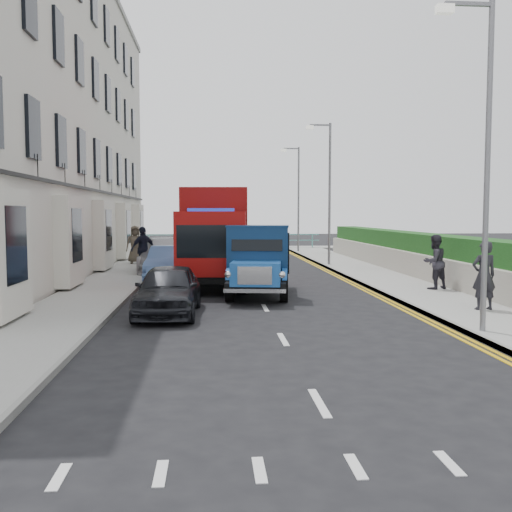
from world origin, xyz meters
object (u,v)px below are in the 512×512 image
Objects in this scene: lamp_near at (482,147)px; bedford_lorry at (258,265)px; red_lorry at (216,234)px; lamp_mid at (327,185)px; parked_car_front at (168,290)px; pedestrian_east_near at (484,275)px; lamp_far at (297,193)px.

bedford_lorry is (-4.21, 5.90, -2.97)m from lamp_near.
lamp_near is 11.18m from red_lorry.
lamp_mid is 14.92m from parked_car_front.
parked_car_front is 8.21m from pedestrian_east_near.
parked_car_front is (-2.56, -2.76, -0.37)m from bedford_lorry.
lamp_mid reaches higher than bedford_lorry.
lamp_far is at bearing 85.89° from bedford_lorry.
lamp_mid is 10.00m from lamp_far.
parked_car_front is (-6.78, -22.86, -3.34)m from lamp_far.
red_lorry is at bearing -130.21° from lamp_mid.
bedford_lorry is at bearing -101.84° from lamp_far.
pedestrian_east_near is at bearing -41.53° from red_lorry.
bedford_lorry is at bearing 49.23° from parked_car_front.
red_lorry is at bearing 80.67° from parked_car_front.
lamp_near reaches higher than pedestrian_east_near.
pedestrian_east_near is at bearing -1.76° from parked_car_front.
lamp_far is 23.65m from pedestrian_east_near.
lamp_mid is at bearing 75.09° from bedford_lorry.
lamp_mid is 11.34m from bedford_lorry.
lamp_mid is 1.82× the size of parked_car_front.
lamp_near is at bearing -46.73° from bedford_lorry.
lamp_near is 1.43× the size of bedford_lorry.
pedestrian_east_near is (1.40, 2.58, -2.98)m from lamp_near.
bedford_lorry is 1.27× the size of parked_car_front.
parked_car_front is 2.14× the size of pedestrian_east_near.
bedford_lorry is (-4.21, -20.10, -2.97)m from lamp_far.
lamp_near and lamp_mid have the same top height.
lamp_mid is 13.82m from pedestrian_east_near.
lamp_near reaches higher than parked_car_front.
lamp_mid is 3.90× the size of pedestrian_east_near.
pedestrian_east_near is at bearing 61.49° from lamp_near.
bedford_lorry is 6.52m from pedestrian_east_near.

